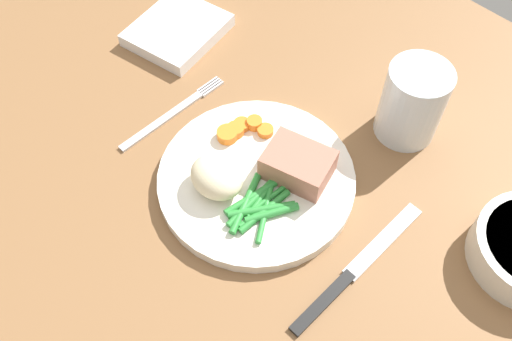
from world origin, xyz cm
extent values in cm
cube|color=brown|center=(0.00, 0.00, 1.00)|extent=(120.00, 90.00, 2.00)
cylinder|color=white|center=(-0.06, -1.44, 2.80)|extent=(23.07, 23.07, 1.60)
cube|color=#A86B56|center=(3.05, 2.20, 5.33)|extent=(8.78, 7.46, 3.46)
ellipsoid|color=beige|center=(-2.14, -5.59, 5.46)|extent=(6.44, 5.34, 3.72)
cylinder|color=orange|center=(-6.41, 2.39, 4.01)|extent=(2.05, 2.05, 0.81)
cylinder|color=orange|center=(-3.71, 3.78, 4.00)|extent=(1.99, 1.99, 0.80)
cylinder|color=orange|center=(-6.28, 1.18, 4.14)|extent=(2.15, 2.15, 1.08)
cylinder|color=orange|center=(-5.41, 3.57, 4.17)|extent=(1.91, 1.91, 1.14)
cylinder|color=orange|center=(-6.46, 0.38, 4.17)|extent=(2.54, 2.54, 1.15)
cylinder|color=#2D8C38|center=(2.60, -2.99, 3.91)|extent=(1.98, 6.32, 0.62)
cylinder|color=#2D8C38|center=(3.84, -4.42, 4.04)|extent=(4.99, 6.77, 0.88)
cylinder|color=#2D8C38|center=(2.31, -4.45, 3.98)|extent=(1.46, 7.96, 0.77)
cylinder|color=#2D8C38|center=(4.11, -4.06, 3.94)|extent=(5.20, 7.34, 0.68)
cylinder|color=#2D8C38|center=(4.18, -4.30, 3.99)|extent=(0.95, 7.38, 0.79)
cylinder|color=#2D8C38|center=(3.93, -4.65, 3.94)|extent=(1.30, 6.01, 0.68)
cylinder|color=#2D8C38|center=(1.95, -5.05, 4.02)|extent=(4.14, 7.70, 0.84)
cylinder|color=#2D8C38|center=(1.90, -3.92, 4.01)|extent=(1.92, 7.43, 0.83)
cylinder|color=#2D8C38|center=(3.37, -2.17, 3.91)|extent=(1.19, 7.03, 0.63)
cylinder|color=#2D8C38|center=(4.95, -3.95, 4.05)|extent=(3.57, 5.91, 0.90)
cube|color=silver|center=(-15.11, -3.44, 2.20)|extent=(1.00, 13.00, 0.40)
cube|color=silver|center=(-15.71, 4.86, 2.20)|extent=(0.24, 3.60, 0.40)
cube|color=silver|center=(-15.31, 4.86, 2.20)|extent=(0.24, 3.60, 0.40)
cube|color=silver|center=(-14.91, 4.86, 2.20)|extent=(0.24, 3.60, 0.40)
cube|color=silver|center=(-14.51, 4.86, 2.20)|extent=(0.24, 3.60, 0.40)
cube|color=black|center=(15.33, -6.94, 2.20)|extent=(1.30, 9.00, 0.64)
cube|color=silver|center=(15.33, 3.06, 2.20)|extent=(1.70, 12.00, 0.40)
cylinder|color=silver|center=(7.26, 17.54, 7.02)|extent=(7.58, 7.58, 10.03)
cylinder|color=silver|center=(7.26, 17.54, 4.57)|extent=(6.97, 6.97, 5.15)
cube|color=white|center=(-25.93, 8.41, 2.95)|extent=(13.29, 14.61, 1.90)
camera|label=1|loc=(25.35, -26.54, 57.20)|focal=39.00mm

